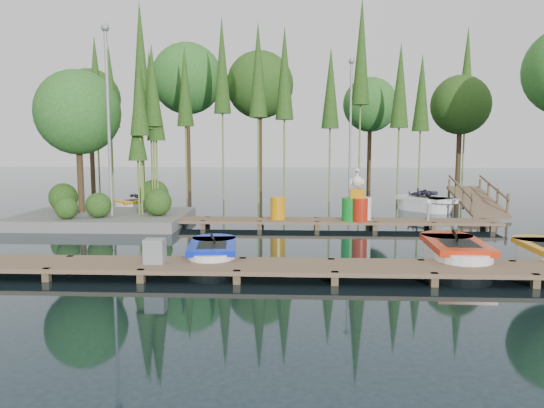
{
  "coord_description": "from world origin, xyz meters",
  "views": [
    {
      "loc": [
        1.33,
        -16.48,
        3.16
      ],
      "look_at": [
        0.5,
        0.5,
        1.1
      ],
      "focal_mm": 35.0,
      "sensor_mm": 36.0,
      "label": 1
    }
  ],
  "objects_px": {
    "drum_cluster": "(358,205)",
    "boat_red": "(455,254)",
    "island": "(96,139)",
    "yellow_barrel": "(278,208)",
    "boat_blue": "(213,254)",
    "boat_yellow_far": "(140,205)",
    "utility_cabinet": "(155,251)"
  },
  "relations": [
    {
      "from": "drum_cluster",
      "to": "boat_red",
      "type": "bearing_deg",
      "value": -71.39
    },
    {
      "from": "island",
      "to": "boat_blue",
      "type": "distance_m",
      "value": 9.05
    },
    {
      "from": "drum_cluster",
      "to": "utility_cabinet",
      "type": "bearing_deg",
      "value": -128.57
    },
    {
      "from": "boat_red",
      "to": "utility_cabinet",
      "type": "distance_m",
      "value": 7.44
    },
    {
      "from": "yellow_barrel",
      "to": "drum_cluster",
      "type": "distance_m",
      "value": 2.86
    },
    {
      "from": "utility_cabinet",
      "to": "drum_cluster",
      "type": "xyz_separation_m",
      "value": [
        5.46,
        6.85,
        0.26
      ]
    },
    {
      "from": "boat_blue",
      "to": "boat_yellow_far",
      "type": "height_order",
      "value": "boat_yellow_far"
    },
    {
      "from": "boat_blue",
      "to": "drum_cluster",
      "type": "xyz_separation_m",
      "value": [
        4.3,
        5.64,
        0.6
      ]
    },
    {
      "from": "island",
      "to": "boat_red",
      "type": "xyz_separation_m",
      "value": [
        11.62,
        -6.45,
        -2.89
      ]
    },
    {
      "from": "island",
      "to": "utility_cabinet",
      "type": "bearing_deg",
      "value": -61.1
    },
    {
      "from": "island",
      "to": "boat_yellow_far",
      "type": "bearing_deg",
      "value": 81.77
    },
    {
      "from": "yellow_barrel",
      "to": "boat_red",
      "type": "bearing_deg",
      "value": -50.22
    },
    {
      "from": "boat_red",
      "to": "yellow_barrel",
      "type": "distance_m",
      "value": 7.37
    },
    {
      "from": "island",
      "to": "boat_red",
      "type": "relative_size",
      "value": 2.23
    },
    {
      "from": "island",
      "to": "boat_red",
      "type": "height_order",
      "value": "island"
    },
    {
      "from": "boat_blue",
      "to": "boat_yellow_far",
      "type": "distance_m",
      "value": 11.28
    },
    {
      "from": "utility_cabinet",
      "to": "island",
      "type": "bearing_deg",
      "value": 118.9
    },
    {
      "from": "boat_red",
      "to": "boat_blue",
      "type": "bearing_deg",
      "value": -177.35
    },
    {
      "from": "island",
      "to": "drum_cluster",
      "type": "xyz_separation_m",
      "value": [
        9.76,
        -0.94,
        -2.34
      ]
    },
    {
      "from": "utility_cabinet",
      "to": "yellow_barrel",
      "type": "height_order",
      "value": "yellow_barrel"
    },
    {
      "from": "boat_blue",
      "to": "boat_yellow_far",
      "type": "relative_size",
      "value": 1.1
    },
    {
      "from": "boat_blue",
      "to": "boat_red",
      "type": "xyz_separation_m",
      "value": [
        6.15,
        0.14,
        0.04
      ]
    },
    {
      "from": "island",
      "to": "yellow_barrel",
      "type": "xyz_separation_m",
      "value": [
        6.91,
        -0.79,
        -2.48
      ]
    },
    {
      "from": "utility_cabinet",
      "to": "drum_cluster",
      "type": "bearing_deg",
      "value": 51.43
    },
    {
      "from": "island",
      "to": "drum_cluster",
      "type": "relative_size",
      "value": 3.62
    },
    {
      "from": "utility_cabinet",
      "to": "boat_yellow_far",
      "type": "bearing_deg",
      "value": 108.46
    },
    {
      "from": "drum_cluster",
      "to": "yellow_barrel",
      "type": "bearing_deg",
      "value": 177.0
    },
    {
      "from": "boat_red",
      "to": "utility_cabinet",
      "type": "xyz_separation_m",
      "value": [
        -7.32,
        -1.35,
        0.29
      ]
    },
    {
      "from": "boat_blue",
      "to": "drum_cluster",
      "type": "bearing_deg",
      "value": 46.49
    },
    {
      "from": "boat_yellow_far",
      "to": "utility_cabinet",
      "type": "bearing_deg",
      "value": -95.41
    },
    {
      "from": "yellow_barrel",
      "to": "drum_cluster",
      "type": "height_order",
      "value": "drum_cluster"
    },
    {
      "from": "boat_red",
      "to": "utility_cabinet",
      "type": "height_order",
      "value": "boat_red"
    }
  ]
}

